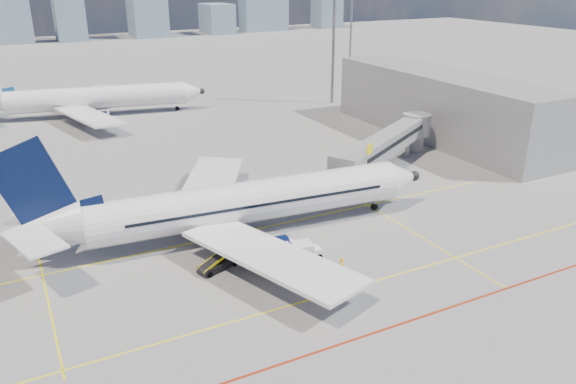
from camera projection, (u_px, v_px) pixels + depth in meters
name	position (u px, v px, depth m)	size (l,w,h in m)	color
ground	(290.00, 264.00, 50.41)	(420.00, 420.00, 0.00)	gray
apron_markings	(305.00, 285.00, 46.93)	(90.00, 35.12, 0.01)	#FFEC0D
jet_bridge	(390.00, 142.00, 73.03)	(23.55, 15.78, 6.30)	gray
terminal_block	(441.00, 106.00, 87.08)	(10.00, 42.00, 10.00)	gray
floodlight_mast_ne	(334.00, 32.00, 107.05)	(3.20, 0.61, 25.45)	slate
floodlight_mast_far	(351.00, 15.00, 147.48)	(3.20, 0.61, 25.45)	slate
distant_skyline	(25.00, 11.00, 199.97)	(249.96, 15.97, 31.62)	gray
main_aircraft	(234.00, 205.00, 54.80)	(42.40, 36.90, 12.38)	white
second_aircraft	(88.00, 99.00, 100.22)	(41.17, 35.61, 12.09)	white
baggage_tug	(306.00, 252.00, 50.84)	(2.41, 1.45, 1.67)	white
cargo_dolly	(292.00, 255.00, 49.50)	(4.18, 2.43, 2.16)	black
belt_loader	(219.00, 263.00, 49.39)	(5.39, 2.80, 2.18)	black
ramp_worker	(342.00, 268.00, 47.82)	(0.70, 0.46, 1.91)	yellow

